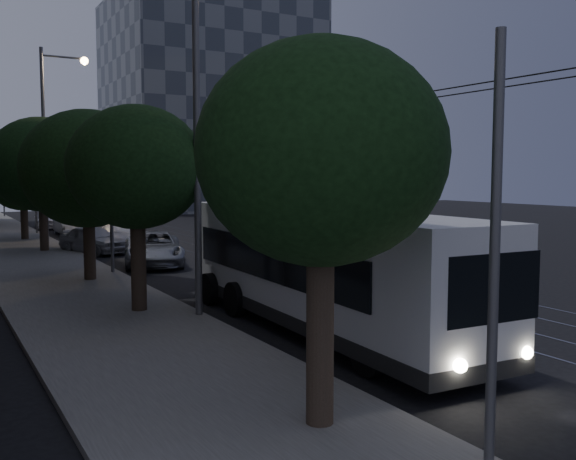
% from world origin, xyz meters
% --- Properties ---
extents(ground, '(120.00, 120.00, 0.00)m').
position_xyz_m(ground, '(0.00, 0.00, 0.00)').
color(ground, black).
rests_on(ground, ground).
extents(sidewalk, '(5.00, 90.00, 0.15)m').
position_xyz_m(sidewalk, '(-7.50, 20.00, 0.07)').
color(sidewalk, slate).
rests_on(sidewalk, ground).
extents(tram_rails, '(4.52, 90.00, 0.02)m').
position_xyz_m(tram_rails, '(2.50, 20.00, 0.01)').
color(tram_rails, '#9898A1').
rests_on(tram_rails, ground).
extents(overhead_wires, '(2.23, 90.00, 6.00)m').
position_xyz_m(overhead_wires, '(-4.97, 20.00, 3.47)').
color(overhead_wires, black).
rests_on(overhead_wires, ground).
extents(building_distant_right, '(22.00, 18.00, 24.00)m').
position_xyz_m(building_distant_right, '(18.00, 55.00, 12.00)').
color(building_distant_right, '#3C424C').
rests_on(building_distant_right, ground).
extents(trolleybus, '(3.03, 12.42, 5.63)m').
position_xyz_m(trolleybus, '(-2.90, -1.71, 1.70)').
color(trolleybus, silver).
rests_on(trolleybus, ground).
extents(pickup_silver, '(3.91, 5.93, 1.51)m').
position_xyz_m(pickup_silver, '(-2.91, 12.09, 0.76)').
color(pickup_silver, '#989B9F').
rests_on(pickup_silver, ground).
extents(car_white_a, '(3.21, 4.60, 1.45)m').
position_xyz_m(car_white_a, '(-4.30, 17.76, 0.73)').
color(car_white_a, '#AEADB2').
rests_on(car_white_a, ground).
extents(car_white_b, '(2.75, 5.42, 1.51)m').
position_xyz_m(car_white_b, '(-2.70, 19.50, 0.75)').
color(car_white_b, silver).
rests_on(car_white_b, ground).
extents(car_white_c, '(1.65, 4.44, 1.45)m').
position_xyz_m(car_white_c, '(-3.37, 29.00, 0.73)').
color(car_white_c, silver).
rests_on(car_white_c, ground).
extents(car_white_d, '(2.36, 4.52, 1.47)m').
position_xyz_m(car_white_d, '(-3.83, 34.93, 0.73)').
color(car_white_d, white).
rests_on(car_white_d, ground).
extents(tree_0, '(3.92, 3.92, 6.21)m').
position_xyz_m(tree_0, '(-6.50, -7.58, 4.42)').
color(tree_0, '#2F241A').
rests_on(tree_0, ground).
extents(tree_1, '(3.98, 3.98, 6.11)m').
position_xyz_m(tree_1, '(-6.50, 2.27, 4.29)').
color(tree_1, '#2F241A').
rests_on(tree_1, ground).
extents(tree_2, '(4.91, 4.91, 6.53)m').
position_xyz_m(tree_2, '(-6.50, 8.63, 4.31)').
color(tree_2, '#2F241A').
rests_on(tree_2, ground).
extents(tree_3, '(5.42, 5.42, 7.05)m').
position_xyz_m(tree_3, '(-6.50, 19.17, 4.60)').
color(tree_3, '#2F241A').
rests_on(tree_3, ground).
extents(tree_4, '(4.25, 4.25, 5.71)m').
position_xyz_m(tree_4, '(-6.57, 25.99, 3.79)').
color(tree_4, '#2F241A').
rests_on(tree_4, ground).
extents(streetlamp_near, '(2.56, 0.44, 10.65)m').
position_xyz_m(streetlamp_near, '(-4.78, 0.84, 6.38)').
color(streetlamp_near, '#59595C').
rests_on(streetlamp_near, ground).
extents(streetlamp_far, '(2.67, 0.44, 11.21)m').
position_xyz_m(streetlamp_far, '(-5.37, 22.69, 6.68)').
color(streetlamp_far, '#59595C').
rests_on(streetlamp_far, ground).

